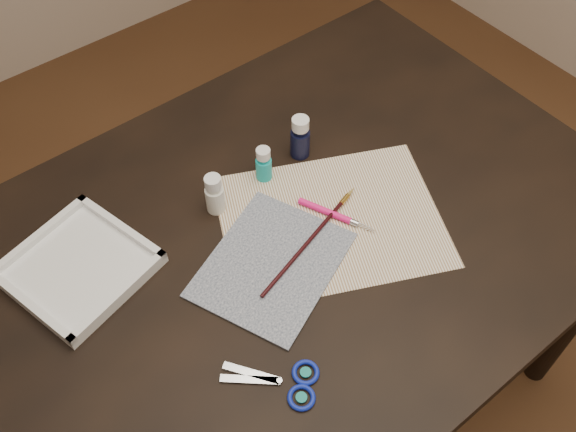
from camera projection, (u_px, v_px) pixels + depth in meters
ground at (288, 392)px, 1.81m from camera, size 3.50×3.50×0.02m
table at (288, 327)px, 1.50m from camera, size 1.30×0.90×0.75m
paper at (331, 221)px, 1.22m from camera, size 0.51×0.46×0.00m
canvas at (272, 264)px, 1.16m from camera, size 0.33×0.30×0.00m
paint_bottle_white at (214, 194)px, 1.21m from camera, size 0.05×0.05×0.09m
paint_bottle_cyan at (264, 164)px, 1.26m from camera, size 0.04×0.04×0.08m
paint_bottle_navy at (300, 137)px, 1.29m from camera, size 0.05×0.05×0.10m
paintbrush at (311, 238)px, 1.18m from camera, size 0.30×0.09×0.01m
craft_knife at (337, 216)px, 1.22m from camera, size 0.08×0.15×0.01m
scissors at (269, 383)px, 1.02m from camera, size 0.19×0.18×0.01m
palette_tray at (79, 266)px, 1.14m from camera, size 0.27×0.27×0.03m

